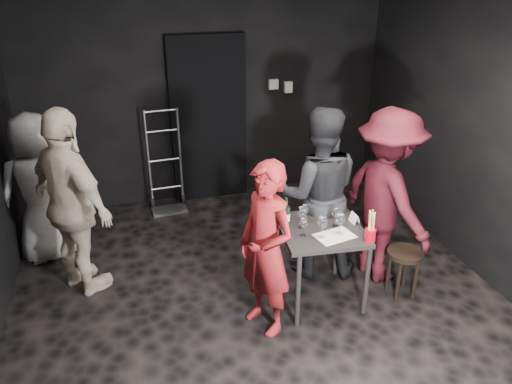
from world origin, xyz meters
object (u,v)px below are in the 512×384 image
object	(u,v)px
stool	(404,261)
woman_black	(318,182)
server_red	(266,248)
wine_bottle	(286,217)
tasting_table	(321,238)
bystander_grey	(40,185)
hand_truck	(168,192)
bystander_cream	(69,187)
man_maroon	(388,185)
breadstick_cup	(371,227)

from	to	relation	value
stool	woman_black	size ratio (longest dim) A/B	0.24
server_red	wine_bottle	size ratio (longest dim) A/B	5.18
stool	wine_bottle	size ratio (longest dim) A/B	1.56
wine_bottle	stool	bearing A→B (deg)	-12.23
tasting_table	bystander_grey	size ratio (longest dim) A/B	0.45
tasting_table	woman_black	world-z (taller)	woman_black
hand_truck	tasting_table	xyz separation A→B (m)	(1.14, -2.22, 0.42)
bystander_cream	bystander_grey	xyz separation A→B (m)	(-0.36, 0.69, -0.24)
hand_truck	man_maroon	xyz separation A→B (m)	(1.88, -2.02, 0.76)
tasting_table	wine_bottle	bearing A→B (deg)	165.78
server_red	man_maroon	world-z (taller)	man_maroon
hand_truck	stool	distance (m)	3.06
tasting_table	man_maroon	world-z (taller)	man_maroon
server_red	bystander_cream	size ratio (longest dim) A/B	0.72
woman_black	bystander_cream	xyz separation A→B (m)	(-2.25, 0.29, 0.10)
hand_truck	bystander_cream	xyz separation A→B (m)	(-0.96, -1.48, 0.85)
server_red	bystander_cream	bearing A→B (deg)	-148.57
bystander_cream	bystander_grey	size ratio (longest dim) A/B	1.29
tasting_table	bystander_cream	size ratio (longest dim) A/B	0.35
man_maroon	breadstick_cup	world-z (taller)	man_maroon
tasting_table	woman_black	bearing A→B (deg)	72.68
server_red	tasting_table	bearing A→B (deg)	86.47
tasting_table	bystander_grey	xyz separation A→B (m)	(-2.47, 1.44, 0.18)
bystander_cream	breadstick_cup	xyz separation A→B (m)	(2.42, -1.06, -0.19)
woman_black	breadstick_cup	size ratio (longest dim) A/B	6.48
hand_truck	bystander_cream	distance (m)	1.96
woman_black	bystander_grey	xyz separation A→B (m)	(-2.61, 0.98, -0.15)
stool	man_maroon	xyz separation A→B (m)	(-0.05, 0.36, 0.62)
hand_truck	stool	bearing A→B (deg)	-53.90
hand_truck	tasting_table	world-z (taller)	hand_truck
hand_truck	bystander_cream	size ratio (longest dim) A/B	0.60
server_red	woman_black	world-z (taller)	woman_black
stool	woman_black	world-z (taller)	woman_black
wine_bottle	breadstick_cup	world-z (taller)	breadstick_cup
wine_bottle	hand_truck	bearing A→B (deg)	111.22
stool	wine_bottle	xyz separation A→B (m)	(-1.09, 0.24, 0.50)
bystander_grey	tasting_table	bearing A→B (deg)	136.69
stool	bystander_cream	xyz separation A→B (m)	(-2.89, 0.90, 0.71)
hand_truck	wine_bottle	distance (m)	2.39
bystander_grey	breadstick_cup	size ratio (longest dim) A/B	5.49
bystander_grey	stool	bearing A→B (deg)	140.75
woman_black	server_red	bearing A→B (deg)	60.14
man_maroon	hand_truck	bearing A→B (deg)	31.20
breadstick_cup	woman_black	bearing A→B (deg)	102.21
hand_truck	woman_black	distance (m)	2.31
woman_black	stool	bearing A→B (deg)	152.31
hand_truck	breadstick_cup	size ratio (longest dim) A/B	4.26
stool	tasting_table	bearing A→B (deg)	168.56
tasting_table	stool	xyz separation A→B (m)	(0.78, -0.16, -0.28)
hand_truck	wine_bottle	bearing A→B (deg)	-71.60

